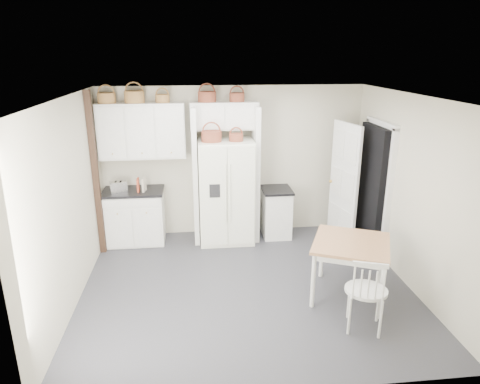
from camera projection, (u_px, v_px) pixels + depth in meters
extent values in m
plane|color=#393945|center=(246.00, 286.00, 5.99)|extent=(4.50, 4.50, 0.00)
plane|color=white|center=(247.00, 97.00, 5.18)|extent=(4.50, 4.50, 0.00)
plane|color=beige|center=(233.00, 162.00, 7.48)|extent=(4.50, 0.00, 4.50)
plane|color=beige|center=(69.00, 205.00, 5.35)|extent=(0.00, 4.00, 4.00)
plane|color=beige|center=(410.00, 192.00, 5.82)|extent=(0.00, 4.00, 4.00)
cube|color=white|center=(226.00, 191.00, 7.24)|extent=(0.91, 0.73, 1.76)
cube|color=white|center=(135.00, 217.00, 7.28)|extent=(0.96, 0.61, 0.89)
cube|color=white|center=(276.00, 213.00, 7.55)|extent=(0.47, 0.56, 0.83)
cube|color=#A3663F|center=(349.00, 269.00, 5.64)|extent=(1.25, 1.25, 0.79)
cube|color=white|center=(366.00, 290.00, 4.94)|extent=(0.61, 0.58, 1.00)
cube|color=black|center=(133.00, 191.00, 7.14)|extent=(1.00, 0.65, 0.04)
cube|color=black|center=(277.00, 190.00, 7.41)|extent=(0.51, 0.60, 0.04)
cube|color=silver|center=(119.00, 187.00, 6.99)|extent=(0.30, 0.22, 0.18)
cube|color=#A73A21|center=(138.00, 185.00, 7.03)|extent=(0.04, 0.15, 0.22)
cube|color=beige|center=(144.00, 185.00, 7.04)|extent=(0.06, 0.15, 0.22)
cylinder|color=#9E6538|center=(107.00, 98.00, 6.76)|extent=(0.28, 0.28, 0.16)
cylinder|color=#9E6538|center=(134.00, 97.00, 6.80)|extent=(0.32, 0.32, 0.19)
cylinder|color=#9E6538|center=(163.00, 98.00, 6.85)|extent=(0.22, 0.22, 0.13)
cylinder|color=brown|center=(207.00, 97.00, 6.92)|extent=(0.29, 0.29, 0.17)
cylinder|color=brown|center=(237.00, 97.00, 6.98)|extent=(0.25, 0.25, 0.14)
cylinder|color=brown|center=(212.00, 136.00, 6.82)|extent=(0.32, 0.32, 0.17)
cylinder|color=brown|center=(236.00, 137.00, 6.87)|extent=(0.23, 0.23, 0.12)
cube|color=white|center=(142.00, 131.00, 6.97)|extent=(1.40, 0.34, 0.90)
cube|color=white|center=(224.00, 116.00, 7.05)|extent=(1.12, 0.34, 0.45)
cube|color=white|center=(195.00, 176.00, 7.17)|extent=(0.08, 0.60, 2.30)
cube|color=white|center=(255.00, 174.00, 7.28)|extent=(0.08, 0.60, 2.30)
cube|color=#331C16|center=(96.00, 175.00, 6.63)|extent=(0.09, 0.09, 2.60)
cube|color=black|center=(373.00, 190.00, 6.85)|extent=(0.18, 0.85, 2.05)
cube|color=white|center=(344.00, 184.00, 7.12)|extent=(0.21, 0.79, 2.05)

